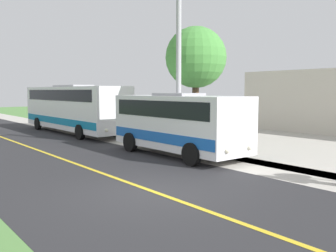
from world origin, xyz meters
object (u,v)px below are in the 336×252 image
Objects in this scene: street_light_pole at (177,53)px; shuttle_bus_front at (178,121)px; transit_bus_rear at (73,107)px; tree_curbside at (196,58)px.

shuttle_bus_front is at bearing 55.55° from street_light_pole.
street_light_pole is at bearing -124.45° from shuttle_bus_front.
shuttle_bus_front is at bearing 89.69° from transit_bus_rear.
tree_curbside reaches higher than shuttle_bus_front.
street_light_pole reaches higher than shuttle_bus_front.
tree_curbside is at bearing -150.50° from street_light_pole.
tree_curbside is at bearing -145.15° from shuttle_bus_front.
transit_bus_rear is at bearing -87.97° from street_light_pole.
tree_curbside reaches higher than transit_bus_rear.
transit_bus_rear reaches higher than shuttle_bus_front.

